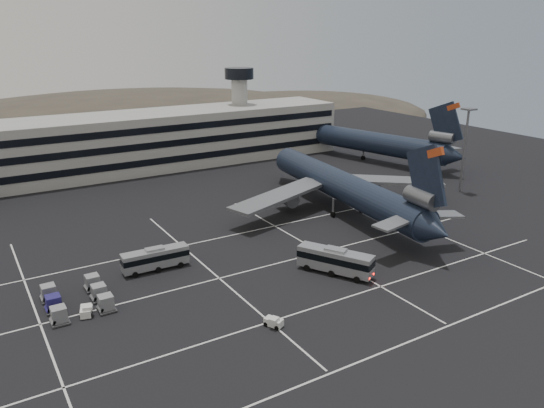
{
  "coord_description": "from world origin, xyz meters",
  "views": [
    {
      "loc": [
        -35.4,
        -58.63,
        33.84
      ],
      "look_at": [
        10.34,
        16.22,
        5.0
      ],
      "focal_mm": 35.0,
      "sensor_mm": 36.0,
      "label": 1
    }
  ],
  "objects_px": {
    "bus_far": "(155,258)",
    "tug_a": "(86,311)",
    "uld_cluster": "(77,298)",
    "bus_near": "(335,260)",
    "trijet_main": "(344,187)"
  },
  "relations": [
    {
      "from": "tug_a",
      "to": "uld_cluster",
      "type": "xyz_separation_m",
      "value": [
        -0.33,
        3.35,
        0.36
      ]
    },
    {
      "from": "tug_a",
      "to": "bus_far",
      "type": "bearing_deg",
      "value": 50.24
    },
    {
      "from": "trijet_main",
      "to": "tug_a",
      "type": "height_order",
      "value": "trijet_main"
    },
    {
      "from": "trijet_main",
      "to": "tug_a",
      "type": "distance_m",
      "value": 54.17
    },
    {
      "from": "bus_far",
      "to": "uld_cluster",
      "type": "distance_m",
      "value": 13.34
    },
    {
      "from": "bus_near",
      "to": "tug_a",
      "type": "height_order",
      "value": "bus_near"
    },
    {
      "from": "bus_far",
      "to": "tug_a",
      "type": "xyz_separation_m",
      "value": [
        -12.03,
        -8.3,
        -1.25
      ]
    },
    {
      "from": "uld_cluster",
      "to": "bus_far",
      "type": "bearing_deg",
      "value": 21.84
    },
    {
      "from": "bus_near",
      "to": "bus_far",
      "type": "xyz_separation_m",
      "value": [
        -21.83,
        14.9,
        -0.26
      ]
    },
    {
      "from": "bus_far",
      "to": "uld_cluster",
      "type": "relative_size",
      "value": 1.07
    },
    {
      "from": "bus_near",
      "to": "bus_far",
      "type": "height_order",
      "value": "bus_near"
    },
    {
      "from": "trijet_main",
      "to": "bus_near",
      "type": "xyz_separation_m",
      "value": [
        -18.21,
        -20.83,
        -3.08
      ]
    },
    {
      "from": "trijet_main",
      "to": "uld_cluster",
      "type": "distance_m",
      "value": 53.68
    },
    {
      "from": "bus_near",
      "to": "uld_cluster",
      "type": "height_order",
      "value": "bus_near"
    },
    {
      "from": "trijet_main",
      "to": "bus_near",
      "type": "relative_size",
      "value": 5.19
    }
  ]
}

